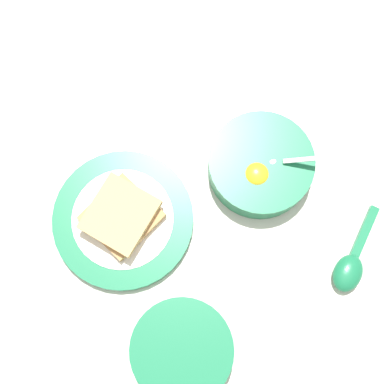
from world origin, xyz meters
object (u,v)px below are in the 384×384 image
object	(u,v)px
toast_sandwich	(121,216)
congee_bowl	(182,350)
egg_bowl	(260,165)
soup_spoon	(351,266)
toast_plate	(123,220)

from	to	relation	value
toast_sandwich	congee_bowl	distance (m)	0.22
egg_bowl	soup_spoon	world-z (taller)	egg_bowl
toast_plate	toast_sandwich	distance (m)	0.02
egg_bowl	congee_bowl	xyz separation A→B (m)	(-0.22, -0.22, -0.00)
toast_sandwich	congee_bowl	size ratio (longest dim) A/B	0.89
toast_sandwich	toast_plate	bearing A→B (deg)	-91.18
soup_spoon	egg_bowl	bearing A→B (deg)	109.11
egg_bowl	toast_plate	distance (m)	0.24
congee_bowl	toast_plate	bearing A→B (deg)	93.74
egg_bowl	toast_plate	world-z (taller)	egg_bowl
egg_bowl	congee_bowl	distance (m)	0.31
congee_bowl	soup_spoon	bearing A→B (deg)	3.75
toast_sandwich	soup_spoon	size ratio (longest dim) A/B	1.06
toast_plate	toast_sandwich	xyz separation A→B (m)	(0.00, 0.00, 0.02)
egg_bowl	soup_spoon	xyz separation A→B (m)	(0.07, -0.20, -0.01)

